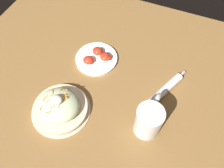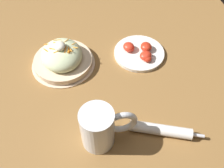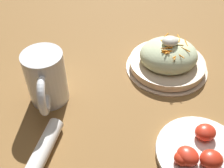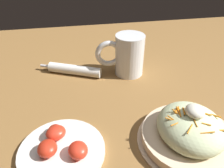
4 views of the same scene
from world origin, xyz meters
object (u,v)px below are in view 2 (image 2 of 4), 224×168
at_px(beer_mug, 101,129).
at_px(tomato_plate, 140,52).
at_px(salad_plate, 62,58).
at_px(napkin_roll, 161,130).

bearing_deg(beer_mug, tomato_plate, -35.63).
bearing_deg(salad_plate, napkin_roll, -145.44).
relative_size(salad_plate, napkin_roll, 1.10).
relative_size(salad_plate, beer_mug, 1.47).
distance_m(napkin_roll, tomato_plate, 0.34).
distance_m(beer_mug, napkin_roll, 0.19).
relative_size(napkin_roll, tomato_plate, 1.10).
bearing_deg(beer_mug, napkin_roll, -97.81).
height_order(beer_mug, tomato_plate, beer_mug).
bearing_deg(napkin_roll, tomato_plate, -7.32).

